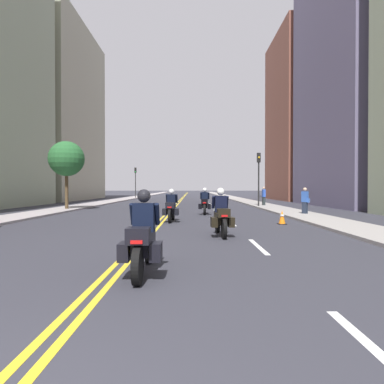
% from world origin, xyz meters
% --- Properties ---
extents(ground_plane, '(264.00, 264.00, 0.00)m').
position_xyz_m(ground_plane, '(0.00, 48.00, 0.00)').
color(ground_plane, '#2E2E36').
extents(sidewalk_left, '(2.39, 144.00, 0.12)m').
position_xyz_m(sidewalk_left, '(-7.99, 48.00, 0.06)').
color(sidewalk_left, '#9C9395').
rests_on(sidewalk_left, ground).
extents(sidewalk_right, '(2.39, 144.00, 0.12)m').
position_xyz_m(sidewalk_right, '(7.99, 48.00, 0.06)').
color(sidewalk_right, gray).
rests_on(sidewalk_right, ground).
extents(centreline_yellow_inner, '(0.12, 132.00, 0.01)m').
position_xyz_m(centreline_yellow_inner, '(-0.12, 48.00, 0.00)').
color(centreline_yellow_inner, yellow).
rests_on(centreline_yellow_inner, ground).
extents(centreline_yellow_outer, '(0.12, 132.00, 0.01)m').
position_xyz_m(centreline_yellow_outer, '(0.12, 48.00, 0.00)').
color(centreline_yellow_outer, yellow).
rests_on(centreline_yellow_outer, ground).
extents(lane_dashes_white, '(0.14, 56.40, 0.01)m').
position_xyz_m(lane_dashes_white, '(3.40, 29.00, 0.00)').
color(lane_dashes_white, silver).
rests_on(lane_dashes_white, ground).
extents(building_right_1, '(8.21, 13.77, 27.33)m').
position_xyz_m(building_right_1, '(16.95, 28.28, 13.67)').
color(building_right_1, slate).
rests_on(building_right_1, ground).
extents(building_left_2, '(6.18, 17.85, 23.67)m').
position_xyz_m(building_left_2, '(-15.94, 43.49, 11.84)').
color(building_left_2, '#9A9981').
rests_on(building_left_2, ground).
extents(building_right_2, '(9.41, 12.27, 22.40)m').
position_xyz_m(building_right_2, '(17.55, 42.97, 11.20)').
color(building_right_2, brown).
rests_on(building_right_2, ground).
extents(motorcycle_0, '(0.76, 2.27, 1.63)m').
position_xyz_m(motorcycle_0, '(0.60, 5.06, 0.66)').
color(motorcycle_0, black).
rests_on(motorcycle_0, ground).
extents(motorcycle_1, '(0.78, 2.18, 1.65)m').
position_xyz_m(motorcycle_1, '(2.53, 9.94, 0.68)').
color(motorcycle_1, black).
rests_on(motorcycle_1, ground).
extents(motorcycle_2, '(0.78, 2.25, 1.60)m').
position_xyz_m(motorcycle_2, '(0.52, 14.62, 0.66)').
color(motorcycle_2, black).
rests_on(motorcycle_2, ground).
extents(motorcycle_3, '(0.78, 2.27, 1.66)m').
position_xyz_m(motorcycle_3, '(2.33, 19.07, 0.67)').
color(motorcycle_3, black).
rests_on(motorcycle_3, ground).
extents(traffic_cone_0, '(0.37, 0.37, 0.64)m').
position_xyz_m(traffic_cone_0, '(5.62, 13.54, 0.32)').
color(traffic_cone_0, black).
rests_on(traffic_cone_0, ground).
extents(traffic_light_near, '(0.28, 0.38, 4.61)m').
position_xyz_m(traffic_light_near, '(7.20, 26.32, 3.19)').
color(traffic_light_near, black).
rests_on(traffic_light_near, ground).
extents(traffic_light_far, '(0.28, 0.38, 4.77)m').
position_xyz_m(traffic_light_far, '(-7.20, 48.74, 3.28)').
color(traffic_light_far, black).
rests_on(traffic_light_far, ground).
extents(pedestrian_0, '(0.27, 0.39, 1.74)m').
position_xyz_m(pedestrian_0, '(7.86, 27.35, 0.90)').
color(pedestrian_0, '#242C2D').
rests_on(pedestrian_0, ground).
extents(pedestrian_2, '(0.42, 0.48, 1.67)m').
position_xyz_m(pedestrian_2, '(8.25, 18.10, 0.86)').
color(pedestrian_2, '#21293A').
rests_on(pedestrian_2, ground).
extents(street_tree_0, '(2.56, 2.56, 5.06)m').
position_xyz_m(street_tree_0, '(-7.66, 22.56, 3.76)').
color(street_tree_0, '#4C3B25').
rests_on(street_tree_0, ground).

